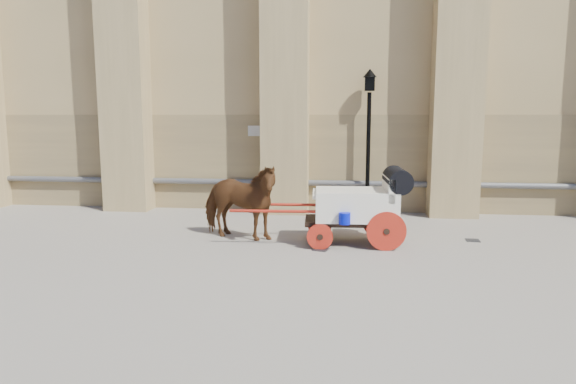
# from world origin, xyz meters

# --- Properties ---
(ground) EXTENTS (90.00, 90.00, 0.00)m
(ground) POSITION_xyz_m (0.00, 0.00, 0.00)
(ground) COLOR slate
(ground) RESTS_ON ground
(horse) EXTENTS (2.39, 1.63, 1.85)m
(horse) POSITION_xyz_m (-1.71, 0.04, 0.92)
(horse) COLOR brown
(horse) RESTS_ON ground
(carriage) EXTENTS (4.14, 1.52, 1.79)m
(carriage) POSITION_xyz_m (1.22, -0.08, 0.97)
(carriage) COLOR black
(carriage) RESTS_ON ground
(street_lamp) EXTENTS (0.41, 0.41, 4.33)m
(street_lamp) POSITION_xyz_m (1.50, 3.61, 2.32)
(street_lamp) COLOR black
(street_lamp) RESTS_ON ground
(drain_grate_near) EXTENTS (0.39, 0.39, 0.01)m
(drain_grate_near) POSITION_xyz_m (0.31, -0.75, 0.01)
(drain_grate_near) COLOR black
(drain_grate_near) RESTS_ON ground
(drain_grate_far) EXTENTS (0.34, 0.34, 0.01)m
(drain_grate_far) POSITION_xyz_m (3.90, 0.51, 0.01)
(drain_grate_far) COLOR black
(drain_grate_far) RESTS_ON ground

